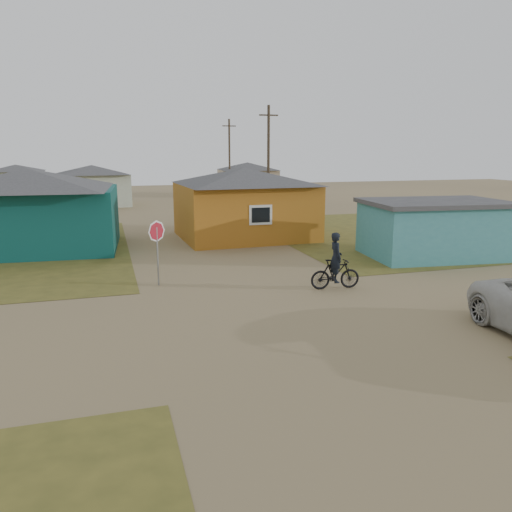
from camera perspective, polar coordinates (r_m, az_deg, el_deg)
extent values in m
plane|color=#8A754F|center=(14.62, 3.91, -7.30)|extent=(120.00, 120.00, 0.00)
cube|color=brown|center=(32.43, 19.23, 2.74)|extent=(20.00, 18.00, 0.00)
cube|color=#0B3D3A|center=(26.86, -24.30, 3.79)|extent=(8.40, 6.54, 3.00)
pyramid|color=#38383A|center=(26.69, -24.67, 8.04)|extent=(8.93, 7.08, 1.00)
cube|color=#AA651A|center=(28.11, -1.30, 5.16)|extent=(7.21, 6.24, 3.00)
pyramid|color=#38383A|center=(27.94, -1.32, 9.13)|extent=(7.72, 6.76, 0.90)
cube|color=silver|center=(25.20, 0.53, 4.72)|extent=(1.20, 0.06, 1.00)
cube|color=black|center=(25.17, 0.55, 4.71)|extent=(0.95, 0.04, 0.75)
cube|color=teal|center=(24.44, 19.69, 2.73)|extent=(6.39, 4.61, 2.40)
cube|color=#38383A|center=(24.28, 19.90, 5.76)|extent=(6.71, 4.93, 0.20)
cube|color=#AAB39A|center=(47.05, -18.12, 7.18)|extent=(6.49, 5.60, 2.80)
pyramid|color=#38383A|center=(46.95, -18.26, 9.36)|extent=(7.04, 6.15, 0.80)
cube|color=tan|center=(55.07, -0.96, 8.37)|extent=(6.41, 5.50, 2.80)
pyramid|color=#38383A|center=(54.99, -0.97, 10.24)|extent=(6.95, 6.05, 0.80)
cube|color=#AAB39A|center=(59.71, -25.65, 7.44)|extent=(5.75, 5.28, 2.70)
pyramid|color=#38383A|center=(59.64, -25.79, 9.06)|extent=(6.28, 5.81, 0.70)
cylinder|color=#423527|center=(36.73, 1.43, 10.65)|extent=(0.20, 0.20, 8.00)
cube|color=#423527|center=(36.81, 1.46, 15.80)|extent=(1.40, 0.10, 0.10)
cylinder|color=#423527|center=(52.41, -3.05, 11.02)|extent=(0.20, 0.20, 8.00)
cube|color=#423527|center=(52.46, -3.09, 14.62)|extent=(1.40, 0.10, 0.10)
cylinder|color=gray|center=(18.34, -11.18, -0.06)|extent=(0.06, 0.06, 2.14)
imported|color=black|center=(17.87, 9.05, -2.05)|extent=(1.83, 0.67, 1.08)
imported|color=black|center=(17.73, 9.11, -0.15)|extent=(0.48, 0.68, 1.77)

